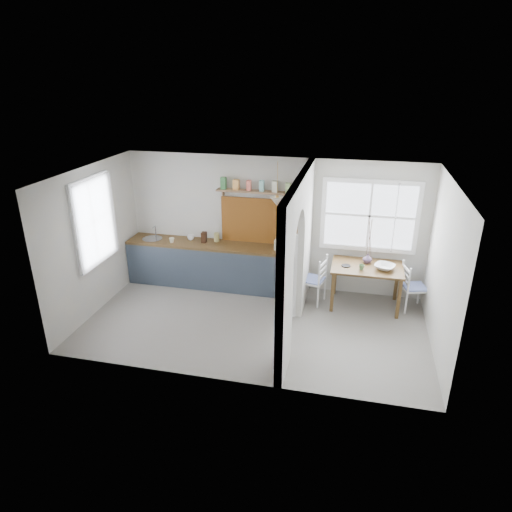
% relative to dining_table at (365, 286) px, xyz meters
% --- Properties ---
extents(floor, '(5.80, 3.20, 0.01)m').
position_rel_dining_table_xyz_m(floor, '(-1.84, -1.11, -0.40)').
color(floor, gray).
rests_on(floor, ground).
extents(ceiling, '(5.80, 3.20, 0.01)m').
position_rel_dining_table_xyz_m(ceiling, '(-1.84, -1.11, 2.20)').
color(ceiling, '#B9B9B9').
rests_on(ceiling, walls).
extents(walls, '(5.81, 3.21, 2.60)m').
position_rel_dining_table_xyz_m(walls, '(-1.84, -1.11, 0.90)').
color(walls, '#B9B9B9').
rests_on(walls, floor).
extents(partition, '(0.12, 3.20, 2.60)m').
position_rel_dining_table_xyz_m(partition, '(-1.14, -1.05, 1.06)').
color(partition, '#B9B9B9').
rests_on(partition, floor).
extents(kitchen_window, '(0.10, 1.16, 1.50)m').
position_rel_dining_table_xyz_m(kitchen_window, '(-4.71, -1.11, 1.25)').
color(kitchen_window, white).
rests_on(kitchen_window, walls).
extents(nook_window, '(1.76, 0.10, 1.30)m').
position_rel_dining_table_xyz_m(nook_window, '(-0.04, 0.45, 1.20)').
color(nook_window, white).
rests_on(nook_window, walls).
extents(counter, '(3.50, 0.60, 0.90)m').
position_rel_dining_table_xyz_m(counter, '(-2.97, 0.22, 0.06)').
color(counter, brown).
rests_on(counter, floor).
extents(sink, '(0.40, 0.40, 0.02)m').
position_rel_dining_table_xyz_m(sink, '(-4.27, 0.19, 0.49)').
color(sink, '#ABAFBA').
rests_on(sink, counter).
extents(backsplash, '(1.65, 0.03, 0.90)m').
position_rel_dining_table_xyz_m(backsplash, '(-2.04, 0.47, 0.95)').
color(backsplash, brown).
rests_on(backsplash, walls).
extents(shelf, '(1.75, 0.20, 0.21)m').
position_rel_dining_table_xyz_m(shelf, '(-2.04, 0.38, 1.61)').
color(shelf, olive).
rests_on(shelf, walls).
extents(pendant_lamp, '(0.26, 0.26, 0.16)m').
position_rel_dining_table_xyz_m(pendant_lamp, '(-1.69, 0.04, 1.48)').
color(pendant_lamp, silver).
rests_on(pendant_lamp, ceiling).
extents(utensil_rail, '(0.02, 0.50, 0.02)m').
position_rel_dining_table_xyz_m(utensil_rail, '(-1.23, -0.21, 1.05)').
color(utensil_rail, '#ABAFBA').
rests_on(utensil_rail, partition).
extents(dining_table, '(1.27, 0.84, 0.79)m').
position_rel_dining_table_xyz_m(dining_table, '(0.00, 0.00, 0.00)').
color(dining_table, brown).
rests_on(dining_table, floor).
extents(chair_left, '(0.52, 0.52, 0.93)m').
position_rel_dining_table_xyz_m(chair_left, '(-0.97, -0.07, 0.07)').
color(chair_left, white).
rests_on(chair_left, floor).
extents(chair_right, '(0.50, 0.50, 0.89)m').
position_rel_dining_table_xyz_m(chair_right, '(0.86, 0.07, 0.05)').
color(chair_right, white).
rests_on(chair_right, floor).
extents(kettle, '(0.19, 0.15, 0.22)m').
position_rel_dining_table_xyz_m(kettle, '(-1.68, 0.16, 0.61)').
color(kettle, beige).
rests_on(kettle, counter).
extents(mug_a, '(0.11, 0.11, 0.10)m').
position_rel_dining_table_xyz_m(mug_a, '(-3.79, 0.07, 0.55)').
color(mug_a, white).
rests_on(mug_a, counter).
extents(mug_b, '(0.18, 0.18, 0.10)m').
position_rel_dining_table_xyz_m(mug_b, '(-3.48, 0.30, 0.56)').
color(mug_b, white).
rests_on(mug_b, counter).
extents(knife_block, '(0.10, 0.14, 0.20)m').
position_rel_dining_table_xyz_m(knife_block, '(-3.18, 0.24, 0.61)').
color(knife_block, '#391D13').
rests_on(knife_block, counter).
extents(jar, '(0.13, 0.13, 0.17)m').
position_rel_dining_table_xyz_m(jar, '(-2.95, 0.34, 0.59)').
color(jar, tan).
rests_on(jar, counter).
extents(towel_magenta, '(0.02, 0.03, 0.49)m').
position_rel_dining_table_xyz_m(towel_magenta, '(-1.26, -0.13, -0.12)').
color(towel_magenta, '#D1245D').
rests_on(towel_magenta, counter).
extents(towel_orange, '(0.02, 0.03, 0.47)m').
position_rel_dining_table_xyz_m(towel_orange, '(-1.26, -0.16, -0.15)').
color(towel_orange, orange).
rests_on(towel_orange, counter).
extents(bowl, '(0.45, 0.45, 0.08)m').
position_rel_dining_table_xyz_m(bowl, '(0.30, -0.06, 0.44)').
color(bowl, silver).
rests_on(bowl, dining_table).
extents(table_cup, '(0.11, 0.11, 0.09)m').
position_rel_dining_table_xyz_m(table_cup, '(-0.10, -0.18, 0.44)').
color(table_cup, '#496F44').
rests_on(table_cup, dining_table).
extents(plate, '(0.19, 0.19, 0.01)m').
position_rel_dining_table_xyz_m(plate, '(-0.38, -0.07, 0.40)').
color(plate, black).
rests_on(plate, dining_table).
extents(vase, '(0.20, 0.20, 0.17)m').
position_rel_dining_table_xyz_m(vase, '(-0.01, 0.16, 0.48)').
color(vase, '#4C3957').
rests_on(vase, dining_table).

